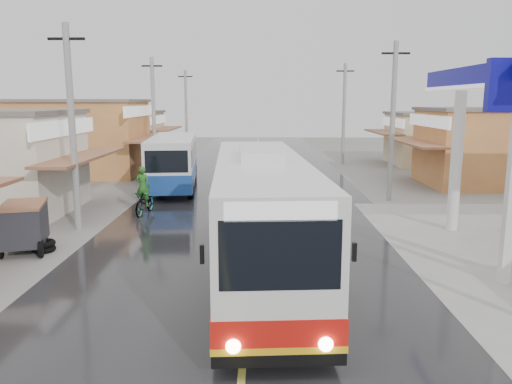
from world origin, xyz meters
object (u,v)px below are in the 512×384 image
tricycle_near (24,224)px  tyre_stack (44,246)px  second_bus (173,161)px  cyclist (144,199)px  coach_bus (260,214)px

tricycle_near → tyre_stack: 1.00m
second_bus → cyclist: size_ratio=4.18×
tyre_stack → second_bus: bearing=79.5°
cyclist → tyre_stack: cyclist is taller
coach_bus → second_bus: size_ratio=1.30×
second_bus → tricycle_near: 12.86m
coach_bus → tricycle_near: coach_bus is taller
second_bus → tyre_stack: (-2.31, -12.52, -1.43)m
coach_bus → second_bus: 15.44m
coach_bus → tyre_stack: size_ratio=15.66×
tricycle_near → cyclist: bearing=48.2°
second_bus → cyclist: bearing=-97.2°
coach_bus → tyre_stack: 7.86m
second_bus → tricycle_near: bearing=-109.1°
coach_bus → tricycle_near: (-8.06, 2.07, -0.85)m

